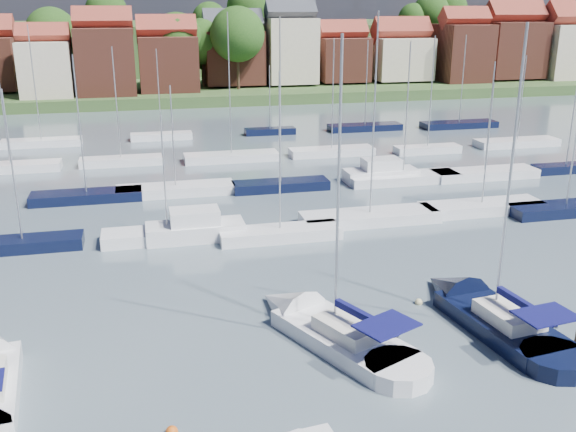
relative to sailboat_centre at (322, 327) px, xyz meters
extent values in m
plane|color=#44515C|center=(0.30, 35.59, -0.35)|extent=(260.00, 260.00, 0.00)
cube|color=white|center=(0.62, -1.36, -0.10)|extent=(6.02, 8.23, 1.20)
cone|color=white|center=(-1.34, 2.96, -0.10)|extent=(4.41, 4.67, 3.17)
cylinder|color=white|center=(2.18, -4.83, -0.10)|extent=(4.19, 4.19, 1.20)
cube|color=silver|center=(0.83, -1.85, 0.85)|extent=(3.32, 3.80, 0.70)
cylinder|color=#B2B2B7|center=(0.40, -0.88, 7.53)|extent=(0.14, 0.14, 14.07)
cylinder|color=#B2B2B7|center=(1.27, -2.81, 1.70)|extent=(1.83, 3.89, 0.10)
cube|color=#0F0F4B|center=(1.27, -2.81, 1.85)|extent=(1.93, 3.78, 0.35)
cube|color=#0F0F4B|center=(1.83, -4.06, 2.00)|extent=(3.24, 2.84, 0.08)
cube|color=black|center=(9.07, -1.86, -0.10)|extent=(4.14, 8.00, 1.20)
cone|color=black|center=(8.46, 2.89, -0.10)|extent=(3.64, 4.10, 3.19)
cylinder|color=black|center=(9.55, -5.66, -0.10)|extent=(3.57, 3.57, 1.20)
cube|color=silver|center=(9.13, -2.39, 0.85)|extent=(2.62, 3.45, 0.70)
cylinder|color=#B2B2B7|center=(9.00, -1.33, 7.75)|extent=(0.14, 0.14, 14.50)
cylinder|color=#B2B2B7|center=(9.27, -3.44, 1.70)|extent=(0.64, 4.23, 0.10)
cube|color=#0F0F4B|center=(9.27, -3.44, 1.85)|extent=(0.81, 4.05, 0.35)
cube|color=#0F0F4B|center=(9.44, -4.81, 2.00)|extent=(2.93, 2.24, 0.08)
sphere|color=beige|center=(2.53, -5.94, -0.35)|extent=(0.54, 0.54, 0.54)
sphere|color=beige|center=(6.28, 2.07, -0.35)|extent=(0.43, 0.43, 0.43)
cube|color=black|center=(-16.81, 16.13, 0.00)|extent=(8.01, 2.24, 1.00)
cylinder|color=#B2B2B7|center=(-16.81, 16.13, 5.58)|extent=(0.12, 0.12, 10.16)
cube|color=white|center=(-6.97, 15.79, 0.00)|extent=(9.22, 2.58, 1.00)
cylinder|color=#B2B2B7|center=(-6.97, 15.79, 4.59)|extent=(0.12, 0.12, 8.18)
cube|color=white|center=(0.93, 14.19, 0.00)|extent=(8.78, 2.46, 1.00)
cylinder|color=#B2B2B7|center=(0.93, 14.19, 6.03)|extent=(0.12, 0.12, 11.06)
cube|color=white|center=(8.53, 16.25, 0.00)|extent=(10.79, 3.02, 1.00)
cylinder|color=#B2B2B7|center=(8.53, 16.25, 7.93)|extent=(0.12, 0.12, 14.87)
cube|color=white|center=(18.28, 16.61, 0.00)|extent=(10.13, 2.84, 1.00)
cylinder|color=#B2B2B7|center=(18.28, 16.61, 5.30)|extent=(0.12, 0.12, 9.59)
cube|color=black|center=(24.72, 14.71, 0.00)|extent=(9.52, 2.67, 1.00)
cube|color=white|center=(-5.01, 15.59, 0.15)|extent=(7.00, 2.60, 1.40)
cube|color=white|center=(-5.01, 15.59, 1.25)|extent=(3.50, 2.20, 1.30)
cube|color=black|center=(-13.25, 27.22, 0.00)|extent=(9.30, 2.60, 1.00)
cylinder|color=#B2B2B7|center=(-13.25, 27.22, 6.24)|extent=(0.12, 0.12, 11.48)
cube|color=white|center=(-5.64, 27.60, 0.00)|extent=(10.40, 2.91, 1.00)
cylinder|color=#B2B2B7|center=(-5.64, 27.60, 4.88)|extent=(0.12, 0.12, 8.77)
cube|color=black|center=(3.78, 26.87, 0.00)|extent=(8.80, 2.46, 1.00)
cylinder|color=#B2B2B7|center=(3.78, 26.87, 7.66)|extent=(0.12, 0.12, 14.33)
cube|color=white|center=(15.70, 26.75, 0.00)|extent=(10.73, 3.00, 1.00)
cylinder|color=#B2B2B7|center=(15.70, 26.75, 6.57)|extent=(0.12, 0.12, 12.14)
cube|color=white|center=(24.12, 26.55, 0.00)|extent=(10.48, 2.93, 1.00)
cylinder|color=#B2B2B7|center=(24.12, 26.55, 5.64)|extent=(0.12, 0.12, 10.28)
cube|color=black|center=(33.24, 26.66, 0.00)|extent=(6.84, 1.91, 1.00)
cylinder|color=#B2B2B7|center=(33.24, 26.66, 4.91)|extent=(0.12, 0.12, 8.82)
cube|color=white|center=(13.76, 27.59, 0.15)|extent=(7.00, 2.60, 1.40)
cube|color=white|center=(13.76, 27.59, 1.25)|extent=(3.50, 2.20, 1.30)
cube|color=white|center=(-21.42, 39.80, 0.00)|extent=(9.71, 2.72, 1.00)
cylinder|color=#B2B2B7|center=(-21.42, 39.80, 7.94)|extent=(0.12, 0.12, 14.88)
cube|color=white|center=(-10.54, 40.09, 0.00)|extent=(8.49, 2.38, 1.00)
cylinder|color=#B2B2B7|center=(-10.54, 40.09, 6.15)|extent=(0.12, 0.12, 11.31)
cube|color=white|center=(1.09, 39.36, 0.00)|extent=(10.16, 2.85, 1.00)
cylinder|color=#B2B2B7|center=(1.09, 39.36, 7.79)|extent=(0.12, 0.12, 14.59)
cube|color=white|center=(12.47, 39.48, 0.00)|extent=(9.53, 2.67, 1.00)
cylinder|color=#B2B2B7|center=(12.47, 39.48, 6.45)|extent=(0.12, 0.12, 11.91)
cube|color=white|center=(23.46, 38.09, 0.00)|extent=(7.62, 2.13, 1.00)
cylinder|color=#B2B2B7|center=(23.46, 38.09, 6.56)|extent=(0.12, 0.12, 12.13)
cube|color=white|center=(35.52, 39.17, 0.00)|extent=(10.17, 2.85, 1.00)
cylinder|color=#B2B2B7|center=(35.52, 39.17, 5.37)|extent=(0.12, 0.12, 9.73)
cube|color=white|center=(-19.96, 52.14, 0.00)|extent=(9.24, 2.59, 1.00)
cylinder|color=#B2B2B7|center=(-19.96, 52.14, 7.08)|extent=(0.12, 0.12, 13.17)
cube|color=white|center=(-5.78, 52.89, 0.00)|extent=(7.57, 2.12, 1.00)
cylinder|color=#B2B2B7|center=(-5.78, 52.89, 5.62)|extent=(0.12, 0.12, 10.24)
cube|color=black|center=(8.18, 53.06, 0.00)|extent=(6.58, 1.84, 1.00)
cylinder|color=#B2B2B7|center=(8.18, 53.06, 4.50)|extent=(0.12, 0.12, 8.01)
cube|color=black|center=(21.24, 52.99, 0.00)|extent=(9.92, 2.78, 1.00)
cylinder|color=#B2B2B7|center=(21.24, 52.99, 5.96)|extent=(0.12, 0.12, 10.92)
cube|color=black|center=(34.58, 51.95, 0.00)|extent=(10.55, 2.95, 1.00)
cylinder|color=#B2B2B7|center=(34.58, 51.95, 6.26)|extent=(0.12, 0.12, 11.51)
cube|color=#3E5B2D|center=(0.30, 112.59, -0.05)|extent=(200.00, 70.00, 3.00)
cube|color=#3E5B2D|center=(0.30, 137.59, 4.65)|extent=(200.00, 60.00, 14.00)
cube|color=beige|center=(-22.45, 84.59, 5.73)|extent=(8.09, 8.80, 8.96)
cube|color=maroon|center=(-22.45, 84.59, 11.20)|extent=(8.25, 4.00, 4.00)
cube|color=brown|center=(-13.05, 85.52, 6.73)|extent=(9.36, 10.17, 10.97)
cube|color=maroon|center=(-13.05, 85.52, 13.36)|extent=(9.54, 4.63, 4.63)
cube|color=brown|center=(-2.75, 87.23, 5.96)|extent=(9.90, 8.56, 9.42)
cube|color=maroon|center=(-2.75, 87.23, 11.88)|extent=(10.10, 4.90, 4.90)
cube|color=brown|center=(9.39, 92.23, 6.59)|extent=(10.59, 8.93, 9.49)
cube|color=#383A42|center=(9.39, 92.23, 12.64)|extent=(10.80, 5.24, 5.24)
cube|color=beige|center=(20.01, 91.38, 7.67)|extent=(9.01, 8.61, 11.65)
cube|color=#383A42|center=(20.01, 91.38, 14.60)|extent=(9.19, 4.46, 4.46)
cube|color=brown|center=(30.47, 92.58, 5.85)|extent=(9.10, 9.34, 8.00)
cube|color=maroon|center=(30.47, 92.58, 10.97)|extent=(9.28, 4.50, 4.50)
cube|color=beige|center=(42.25, 92.18, 5.79)|extent=(10.86, 9.59, 7.88)
cube|color=maroon|center=(42.25, 92.18, 11.06)|extent=(11.07, 5.37, 5.37)
cube|color=brown|center=(54.05, 89.50, 6.73)|extent=(9.18, 9.96, 10.97)
cube|color=maroon|center=(54.05, 89.50, 13.34)|extent=(9.36, 4.54, 4.54)
cube|color=brown|center=(65.47, 90.80, 7.23)|extent=(11.39, 9.67, 10.76)
cube|color=maroon|center=(65.47, 90.80, 14.01)|extent=(11.62, 5.64, 5.64)
cube|color=beige|center=(78.31, 88.93, 6.65)|extent=(12.95, 8.52, 10.80)
cylinder|color=#382619|center=(57.07, 111.09, 8.16)|extent=(0.50, 0.50, 4.47)
sphere|color=#30571B|center=(57.07, 111.09, 14.23)|extent=(8.18, 8.18, 8.18)
cylinder|color=#382619|center=(3.76, 91.51, 3.48)|extent=(0.50, 0.50, 4.46)
sphere|color=#30571B|center=(3.76, 91.51, 9.53)|extent=(8.15, 8.15, 8.15)
cylinder|color=#382619|center=(15.52, 109.26, 8.22)|extent=(0.50, 0.50, 5.15)
sphere|color=#30571B|center=(15.52, 109.26, 15.21)|extent=(9.41, 9.41, 9.41)
cylinder|color=#382619|center=(-13.24, 111.90, 8.33)|extent=(0.50, 0.50, 4.56)
sphere|color=#30571B|center=(-13.24, 111.90, 14.52)|extent=(8.34, 8.34, 8.34)
cylinder|color=#382619|center=(-22.94, 100.83, 3.82)|extent=(0.50, 0.50, 5.15)
sphere|color=#30571B|center=(-22.94, 100.83, 10.82)|extent=(9.42, 9.42, 9.42)
cylinder|color=#382619|center=(14.05, 100.29, 3.13)|extent=(0.50, 0.50, 3.77)
sphere|color=#30571B|center=(14.05, 100.29, 8.25)|extent=(6.89, 6.89, 6.89)
cylinder|color=#382619|center=(9.34, 86.53, 3.86)|extent=(0.50, 0.50, 5.21)
sphere|color=#30571B|center=(9.34, 86.53, 10.93)|extent=(9.53, 9.53, 9.53)
cylinder|color=#382619|center=(62.23, 97.21, 2.74)|extent=(0.50, 0.50, 2.97)
sphere|color=#30571B|center=(62.23, 97.21, 6.77)|extent=(5.44, 5.44, 5.44)
cylinder|color=#382619|center=(-0.85, 89.34, 3.67)|extent=(0.50, 0.50, 4.84)
sphere|color=#30571B|center=(-0.85, 89.34, 10.24)|extent=(8.85, 8.85, 8.85)
cylinder|color=#382619|center=(52.98, 111.30, 7.81)|extent=(0.50, 0.50, 3.72)
sphere|color=#30571B|center=(52.98, 111.30, 12.86)|extent=(6.80, 6.80, 6.80)
cylinder|color=#382619|center=(54.35, 89.71, 3.27)|extent=(0.50, 0.50, 4.05)
sphere|color=#30571B|center=(54.35, 89.71, 8.76)|extent=(7.40, 7.40, 7.40)
cylinder|color=#382619|center=(7.13, 108.88, 7.56)|extent=(0.50, 0.50, 3.93)
sphere|color=#30571B|center=(7.13, 108.88, 12.89)|extent=(7.19, 7.19, 7.19)
cylinder|color=#382619|center=(30.95, 95.76, 3.16)|extent=(0.50, 0.50, 3.82)
sphere|color=#30571B|center=(30.95, 95.76, 8.35)|extent=(6.99, 6.99, 6.99)
cylinder|color=#382619|center=(-17.15, 88.71, 2.99)|extent=(0.50, 0.50, 3.48)
sphere|color=#30571B|center=(-17.15, 88.71, 7.72)|extent=(6.37, 6.37, 6.37)
cylinder|color=#382619|center=(57.81, 98.39, 2.74)|extent=(0.50, 0.50, 2.99)
sphere|color=#30571B|center=(57.81, 98.39, 6.79)|extent=(5.46, 5.46, 5.46)
cylinder|color=#382619|center=(3.91, 94.63, 2.87)|extent=(0.50, 0.50, 3.25)
sphere|color=#30571B|center=(3.91, 94.63, 7.28)|extent=(5.94, 5.94, 5.94)
cylinder|color=#382619|center=(-2.76, 96.32, 2.74)|extent=(0.50, 0.50, 2.98)
sphere|color=#30571B|center=(-2.76, 96.32, 6.79)|extent=(5.46, 5.46, 5.46)
cylinder|color=#382619|center=(64.96, 117.33, 9.00)|extent=(0.50, 0.50, 4.29)
sphere|color=#30571B|center=(64.96, 117.33, 14.82)|extent=(7.84, 7.84, 7.84)
camera|label=1|loc=(-8.40, -28.27, 15.71)|focal=40.00mm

